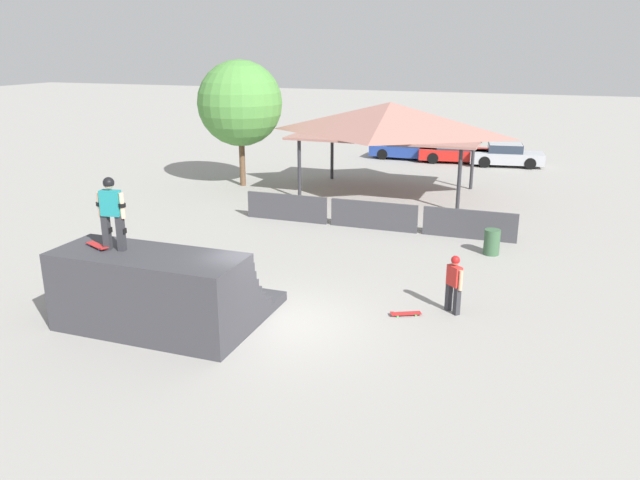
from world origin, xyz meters
TOP-DOWN VIEW (x-y plane):
  - ground_plane at (0.00, 0.00)m, footprint 160.00×160.00m
  - quarter_pipe_ramp at (-2.72, -0.92)m, footprint 4.69×3.73m
  - skater_on_deck at (-3.60, -1.28)m, footprint 0.76×0.29m
  - skateboard_on_deck at (-4.09, -1.31)m, footprint 0.83×0.53m
  - bystander_walking at (3.98, 2.27)m, footprint 0.51×0.48m
  - skateboard_on_ground at (2.87, 1.64)m, footprint 0.80×0.53m
  - barrier_fence at (0.03, 8.97)m, footprint 10.39×0.12m
  - pavilion_shelter at (-0.88, 14.88)m, footprint 8.30×5.32m
  - tree_beside_pavilion at (-8.02, 14.13)m, footprint 4.03×4.03m
  - trash_bin at (4.49, 7.43)m, footprint 0.52×0.52m
  - parked_car_blue at (-2.05, 24.26)m, footprint 4.37×1.84m
  - parked_car_red at (0.87, 24.09)m, footprint 4.39×2.28m
  - parked_car_silver at (3.78, 23.85)m, footprint 4.23×2.21m

SIDE VIEW (x-z plane):
  - ground_plane at x=0.00m, z-range 0.00..0.00m
  - skateboard_on_ground at x=2.87m, z-range 0.01..0.10m
  - trash_bin at x=4.49m, z-range 0.00..0.85m
  - barrier_fence at x=0.03m, z-range 0.00..1.05m
  - parked_car_silver at x=3.78m, z-range -0.04..1.24m
  - parked_car_red at x=0.87m, z-range -0.03..1.24m
  - parked_car_blue at x=-2.05m, z-range -0.03..1.24m
  - quarter_pipe_ramp at x=-2.72m, z-range -0.13..1.83m
  - bystander_walking at x=3.98m, z-range 0.13..1.68m
  - skateboard_on_deck at x=-4.09m, z-range 1.98..2.07m
  - skater_on_deck at x=-3.60m, z-range 2.10..3.87m
  - pavilion_shelter at x=-0.88m, z-range 1.32..5.50m
  - tree_beside_pavilion at x=-8.02m, z-range 0.97..6.97m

